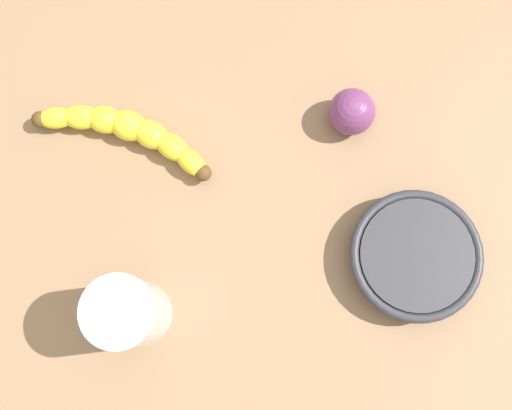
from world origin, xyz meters
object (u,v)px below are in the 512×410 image
object	(u,v)px
banana	(126,132)
smoothie_glass	(130,313)
plum_fruit	(352,112)
ceramic_bowl	(415,256)

from	to	relation	value
banana	smoothie_glass	size ratio (longest dim) A/B	1.55
plum_fruit	banana	bearing A→B (deg)	-13.91
plum_fruit	smoothie_glass	bearing A→B (deg)	25.04
banana	plum_fruit	distance (cm)	28.31
smoothie_glass	ceramic_bowl	xyz separation A→B (cm)	(-33.56, 4.09, -3.71)
banana	ceramic_bowl	world-z (taller)	same
ceramic_bowl	smoothie_glass	bearing A→B (deg)	-6.95
banana	ceramic_bowl	xyz separation A→B (cm)	(-28.49, 26.09, 0.39)
banana	smoothie_glass	bearing A→B (deg)	113.96
smoothie_glass	banana	bearing A→B (deg)	-102.98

